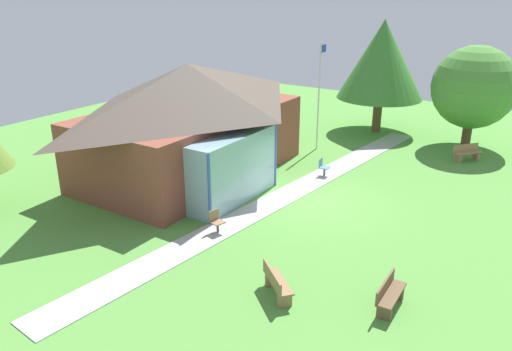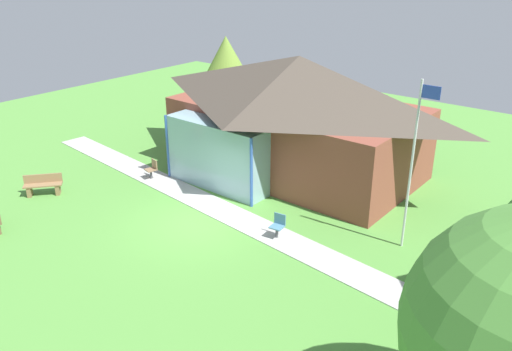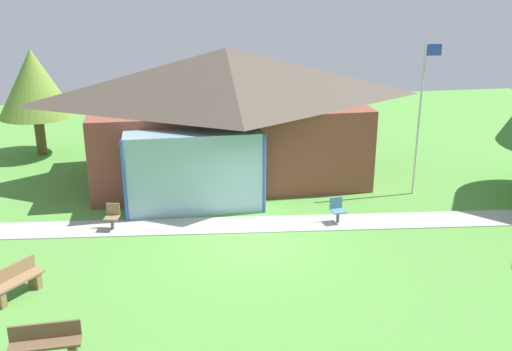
{
  "view_description": "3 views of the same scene",
  "coord_description": "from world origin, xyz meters",
  "px_view_note": "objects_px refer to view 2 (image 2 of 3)",
  "views": [
    {
      "loc": [
        -17.44,
        -8.51,
        8.48
      ],
      "look_at": [
        -0.95,
        2.28,
        0.97
      ],
      "focal_mm": 35.41,
      "sensor_mm": 36.0,
      "label": 1
    },
    {
      "loc": [
        12.25,
        -11.88,
        9.17
      ],
      "look_at": [
        0.33,
        2.94,
        1.01
      ],
      "focal_mm": 36.71,
      "sensor_mm": 36.0,
      "label": 2
    },
    {
      "loc": [
        -2.79,
        -16.46,
        7.97
      ],
      "look_at": [
        0.44,
        2.94,
        1.14
      ],
      "focal_mm": 41.51,
      "sensor_mm": 36.0,
      "label": 3
    }
  ],
  "objects_px": {
    "flagpole": "(413,160)",
    "pavilion": "(294,114)",
    "patio_chair_west": "(152,170)",
    "bench_mid_left": "(43,185)",
    "tree_behind_pavilion_left": "(226,62)",
    "patio_chair_lawn_spare": "(278,227)"
  },
  "relations": [
    {
      "from": "pavilion",
      "to": "tree_behind_pavilion_left",
      "type": "xyz_separation_m",
      "value": [
        -7.97,
        4.47,
        0.57
      ]
    },
    {
      "from": "bench_mid_left",
      "to": "tree_behind_pavilion_left",
      "type": "bearing_deg",
      "value": -133.47
    },
    {
      "from": "flagpole",
      "to": "bench_mid_left",
      "type": "distance_m",
      "value": 14.51
    },
    {
      "from": "patio_chair_west",
      "to": "patio_chair_lawn_spare",
      "type": "xyz_separation_m",
      "value": [
        7.34,
        -0.67,
        0.0
      ]
    },
    {
      "from": "bench_mid_left",
      "to": "tree_behind_pavilion_left",
      "type": "xyz_separation_m",
      "value": [
        -1.5,
        12.95,
        2.86
      ]
    },
    {
      "from": "pavilion",
      "to": "patio_chair_west",
      "type": "relative_size",
      "value": 13.26
    },
    {
      "from": "pavilion",
      "to": "bench_mid_left",
      "type": "relative_size",
      "value": 7.96
    },
    {
      "from": "pavilion",
      "to": "patio_chair_lawn_spare",
      "type": "xyz_separation_m",
      "value": [
        3.08,
        -5.29,
        -2.27
      ]
    },
    {
      "from": "patio_chair_lawn_spare",
      "to": "tree_behind_pavilion_left",
      "type": "bearing_deg",
      "value": -48.39
    },
    {
      "from": "flagpole",
      "to": "tree_behind_pavilion_left",
      "type": "height_order",
      "value": "flagpole"
    },
    {
      "from": "flagpole",
      "to": "patio_chair_west",
      "type": "distance_m",
      "value": 11.42
    },
    {
      "from": "pavilion",
      "to": "patio_chair_lawn_spare",
      "type": "distance_m",
      "value": 6.53
    },
    {
      "from": "patio_chair_west",
      "to": "bench_mid_left",
      "type": "bearing_deg",
      "value": 73.87
    },
    {
      "from": "bench_mid_left",
      "to": "flagpole",
      "type": "bearing_deg",
      "value": 151.98
    },
    {
      "from": "bench_mid_left",
      "to": "patio_chair_west",
      "type": "height_order",
      "value": "patio_chair_west"
    },
    {
      "from": "bench_mid_left",
      "to": "tree_behind_pavilion_left",
      "type": "distance_m",
      "value": 13.35
    },
    {
      "from": "patio_chair_lawn_spare",
      "to": "patio_chair_west",
      "type": "bearing_deg",
      "value": -12.17
    },
    {
      "from": "flagpole",
      "to": "pavilion",
      "type": "bearing_deg",
      "value": 155.09
    },
    {
      "from": "patio_chair_west",
      "to": "pavilion",
      "type": "bearing_deg",
      "value": -118.98
    },
    {
      "from": "tree_behind_pavilion_left",
      "to": "patio_chair_west",
      "type": "bearing_deg",
      "value": -67.77
    },
    {
      "from": "pavilion",
      "to": "flagpole",
      "type": "relative_size",
      "value": 2.0
    },
    {
      "from": "bench_mid_left",
      "to": "tree_behind_pavilion_left",
      "type": "relative_size",
      "value": 0.3
    }
  ]
}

